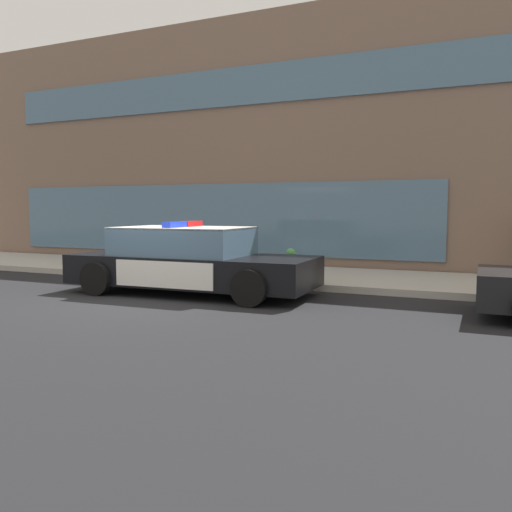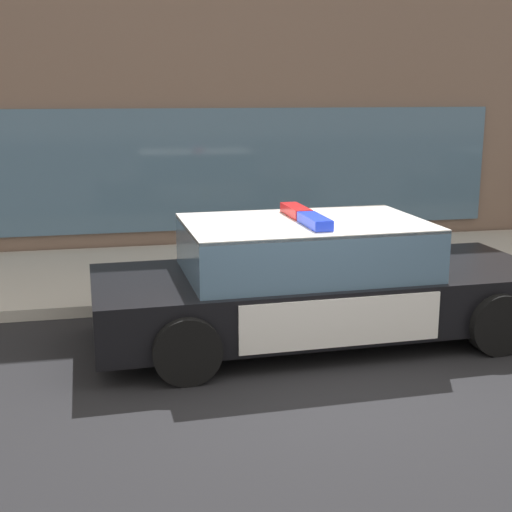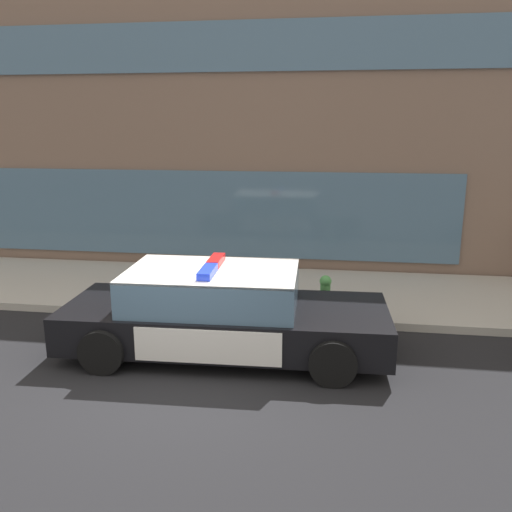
# 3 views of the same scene
# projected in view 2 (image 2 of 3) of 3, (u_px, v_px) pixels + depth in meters

# --- Properties ---
(ground) EXTENTS (48.00, 48.00, 0.00)m
(ground) POSITION_uv_depth(u_px,v_px,m) (303.00, 373.00, 7.15)
(ground) COLOR black
(sidewalk) EXTENTS (48.00, 3.44, 0.15)m
(sidewalk) POSITION_uv_depth(u_px,v_px,m) (233.00, 270.00, 10.98)
(sidewalk) COLOR #B2ADA3
(sidewalk) RESTS_ON ground
(storefront_building) EXTENTS (23.72, 9.14, 7.36)m
(storefront_building) POSITION_uv_depth(u_px,v_px,m) (218.00, 51.00, 16.31)
(storefront_building) COLOR #7A6051
(storefront_building) RESTS_ON ground
(police_cruiser) EXTENTS (5.17, 2.24, 1.49)m
(police_cruiser) POSITION_uv_depth(u_px,v_px,m) (316.00, 281.00, 8.04)
(police_cruiser) COLOR black
(police_cruiser) RESTS_ON ground
(fire_hydrant) EXTENTS (0.34, 0.39, 0.73)m
(fire_hydrant) POSITION_uv_depth(u_px,v_px,m) (391.00, 257.00, 10.00)
(fire_hydrant) COLOR #4C994C
(fire_hydrant) RESTS_ON sidewalk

